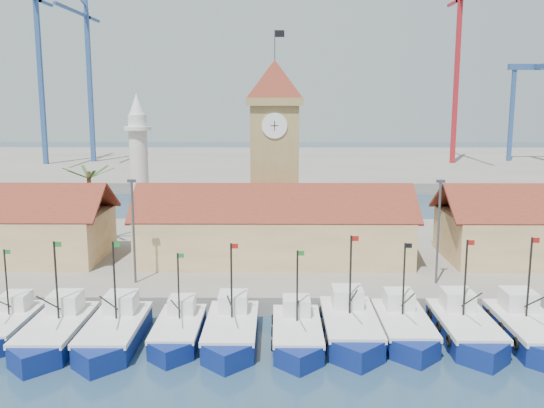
{
  "coord_description": "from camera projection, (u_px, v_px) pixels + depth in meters",
  "views": [
    {
      "loc": [
        0.28,
        -38.4,
        17.33
      ],
      "look_at": [
        -0.21,
        18.0,
        7.38
      ],
      "focal_mm": 40.0,
      "sensor_mm": 36.0,
      "label": 1
    }
  ],
  "objects": [
    {
      "name": "ground",
      "position": [
        273.0,
        358.0,
        40.83
      ],
      "size": [
        400.0,
        400.0,
        0.0
      ],
      "primitive_type": "plane",
      "color": "#1C314A",
      "rests_on": "ground"
    },
    {
      "name": "quay",
      "position": [
        274.0,
        256.0,
        64.33
      ],
      "size": [
        140.0,
        32.0,
        1.5
      ],
      "primitive_type": "cube",
      "color": "gray",
      "rests_on": "ground"
    },
    {
      "name": "terminal",
      "position": [
        276.0,
        165.0,
        148.98
      ],
      "size": [
        240.0,
        80.0,
        2.0
      ],
      "primitive_type": "cube",
      "color": "gray",
      "rests_on": "ground"
    },
    {
      "name": "boat_1",
      "position": [
        5.0,
        328.0,
        44.23
      ],
      "size": [
        3.28,
        8.97,
        6.79
      ],
      "color": "navy",
      "rests_on": "ground"
    },
    {
      "name": "boat_2",
      "position": [
        55.0,
        335.0,
        42.76
      ],
      "size": [
        3.74,
        10.26,
        7.76
      ],
      "color": "navy",
      "rests_on": "ground"
    },
    {
      "name": "boat_3",
      "position": [
        113.0,
        335.0,
        42.75
      ],
      "size": [
        3.74,
        10.24,
        7.75
      ],
      "color": "navy",
      "rests_on": "ground"
    },
    {
      "name": "boat_4",
      "position": [
        178.0,
        333.0,
        43.41
      ],
      "size": [
        3.24,
        8.88,
        6.72
      ],
      "color": "navy",
      "rests_on": "ground"
    },
    {
      "name": "boat_5",
      "position": [
        231.0,
        333.0,
        43.12
      ],
      "size": [
        3.64,
        9.96,
        7.54
      ],
      "color": "navy",
      "rests_on": "ground"
    },
    {
      "name": "boat_6",
      "position": [
        297.0,
        336.0,
        42.74
      ],
      "size": [
        3.42,
        9.38,
        7.09
      ],
      "color": "navy",
      "rests_on": "ground"
    },
    {
      "name": "boat_7",
      "position": [
        351.0,
        329.0,
        43.67
      ],
      "size": [
        3.85,
        10.54,
        7.97
      ],
      "color": "navy",
      "rests_on": "ground"
    },
    {
      "name": "boat_8",
      "position": [
        405.0,
        329.0,
        43.87
      ],
      "size": [
        3.56,
        9.74,
        7.37
      ],
      "color": "navy",
      "rests_on": "ground"
    },
    {
      "name": "boat_9",
      "position": [
        466.0,
        331.0,
        43.48
      ],
      "size": [
        3.72,
        10.19,
        7.71
      ],
      "color": "navy",
      "rests_on": "ground"
    },
    {
      "name": "boat_10",
      "position": [
        531.0,
        333.0,
        43.04
      ],
      "size": [
        3.86,
        10.57,
        8.0
      ],
      "color": "navy",
      "rests_on": "ground"
    },
    {
      "name": "hall_center",
      "position": [
        274.0,
        234.0,
        59.83
      ],
      "size": [
        27.04,
        10.13,
        7.61
      ],
      "color": "#E9BE80",
      "rests_on": "quay"
    },
    {
      "name": "clock_tower",
      "position": [
        275.0,
        149.0,
        64.35
      ],
      "size": [
        5.8,
        5.8,
        22.7
      ],
      "color": "#A18B53",
      "rests_on": "quay"
    },
    {
      "name": "minaret",
      "position": [
        139.0,
        167.0,
        66.84
      ],
      "size": [
        3.0,
        3.0,
        16.3
      ],
      "color": "silver",
      "rests_on": "quay"
    },
    {
      "name": "palm_tree",
      "position": [
        90.0,
        201.0,
        65.52
      ],
      "size": [
        5.6,
        5.03,
        8.39
      ],
      "color": "brown",
      "rests_on": "quay"
    },
    {
      "name": "lamp_posts",
      "position": [
        280.0,
        227.0,
        51.52
      ],
      "size": [
        80.7,
        0.25,
        9.03
      ],
      "color": "#3F3F44",
      "rests_on": "quay"
    },
    {
      "name": "crane_blue_far",
      "position": [
        36.0,
        52.0,
        135.24
      ],
      "size": [
        1.0,
        35.87,
        44.97
      ],
      "color": "#2D508A",
      "rests_on": "terminal"
    },
    {
      "name": "crane_blue_near",
      "position": [
        87.0,
        64.0,
        142.1
      ],
      "size": [
        1.0,
        30.55,
        42.02
      ],
      "color": "#2D508A",
      "rests_on": "terminal"
    },
    {
      "name": "crane_red_right",
      "position": [
        460.0,
        53.0,
        137.68
      ],
      "size": [
        1.0,
        33.85,
        45.27
      ],
      "color": "#B41B23",
      "rests_on": "terminal"
    },
    {
      "name": "gantry",
      "position": [
        540.0,
        86.0,
        141.84
      ],
      "size": [
        13.0,
        22.0,
        23.2
      ],
      "color": "#2D508A",
      "rests_on": "terminal"
    }
  ]
}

